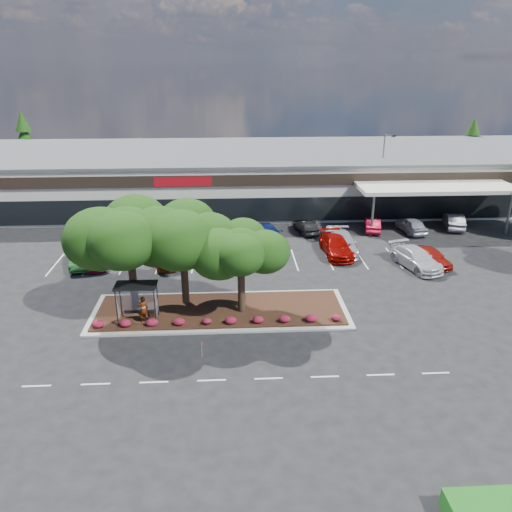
{
  "coord_description": "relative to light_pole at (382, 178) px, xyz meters",
  "views": [
    {
      "loc": [
        -1.17,
        -27.4,
        16.8
      ],
      "look_at": [
        0.75,
        8.1,
        2.6
      ],
      "focal_mm": 35.0,
      "sensor_mm": 36.0,
      "label": 1
    }
  ],
  "objects": [
    {
      "name": "landscape_island",
      "position": [
        -18.28,
        -24.02,
        -3.79
      ],
      "size": [
        18.0,
        6.0,
        0.26
      ],
      "color": "#A7A7A1",
      "rests_on": "ground"
    },
    {
      "name": "car_1",
      "position": [
        -29.11,
        -14.72,
        -3.25
      ],
      "size": [
        2.54,
        4.8,
        1.32
      ],
      "primitive_type": "imported",
      "rotation": [
        0.0,
        0.0,
        0.16
      ],
      "color": "maroon",
      "rests_on": "ground"
    },
    {
      "name": "car_13",
      "position": [
        -9.75,
        -7.27,
        -3.23
      ],
      "size": [
        2.26,
        4.37,
        1.37
      ],
      "primitive_type": "imported",
      "rotation": [
        0.0,
        0.0,
        3.34
      ],
      "color": "black",
      "rests_on": "ground"
    },
    {
      "name": "retail_store",
      "position": [
        -16.21,
        5.89,
        -0.76
      ],
      "size": [
        80.4,
        25.2,
        6.25
      ],
      "color": "beige",
      "rests_on": "ground"
    },
    {
      "name": "lane_markings",
      "position": [
        -16.42,
        -17.6,
        -3.91
      ],
      "size": [
        33.12,
        20.06,
        0.01
      ],
      "color": "silver",
      "rests_on": "ground"
    },
    {
      "name": "conifer_north_east",
      "position": [
        17.72,
        15.98,
        0.59
      ],
      "size": [
        3.96,
        3.96,
        9.0
      ],
      "primitive_type": "cone",
      "color": "#16330B",
      "rests_on": "ground"
    },
    {
      "name": "car_5",
      "position": [
        -7.87,
        -13.42,
        -3.08
      ],
      "size": [
        2.57,
        5.81,
        1.66
      ],
      "primitive_type": "imported",
      "rotation": [
        0.0,
        0.0,
        0.04
      ],
      "color": "#8F0803",
      "rests_on": "ground"
    },
    {
      "name": "ground",
      "position": [
        -16.28,
        -28.02,
        -3.91
      ],
      "size": [
        160.0,
        160.0,
        0.0
      ],
      "primitive_type": "plane",
      "color": "black",
      "rests_on": "ground"
    },
    {
      "name": "bus_shelter",
      "position": [
        -23.78,
        -25.07,
        -1.61
      ],
      "size": [
        2.75,
        1.55,
        2.59
      ],
      "color": "black",
      "rests_on": "landscape_island"
    },
    {
      "name": "island_tree_mid",
      "position": [
        -20.78,
        -22.82,
        0.01
      ],
      "size": [
        6.6,
        6.6,
        7.32
      ],
      "primitive_type": null,
      "color": "#16330B",
      "rests_on": "landscape_island"
    },
    {
      "name": "car_0",
      "position": [
        -30.39,
        -14.71,
        -3.13
      ],
      "size": [
        2.48,
        4.99,
        1.57
      ],
      "primitive_type": "imported",
      "rotation": [
        0.0,
        0.0,
        0.18
      ],
      "color": "#1F5421",
      "rests_on": "ground"
    },
    {
      "name": "car_12",
      "position": [
        -14.12,
        -8.51,
        -3.14
      ],
      "size": [
        3.66,
        5.71,
        1.54
      ],
      "primitive_type": "imported",
      "rotation": [
        0.0,
        0.0,
        3.45
      ],
      "color": "navy",
      "rests_on": "ground"
    },
    {
      "name": "car_9",
      "position": [
        -25.84,
        -7.98,
        -3.09
      ],
      "size": [
        3.14,
        5.17,
        1.64
      ],
      "primitive_type": "imported",
      "rotation": [
        0.0,
        0.0,
        2.88
      ],
      "color": "#B1B7BD",
      "rests_on": "ground"
    },
    {
      "name": "car_14",
      "position": [
        -7.3,
        -9.33,
        -3.24
      ],
      "size": [
        2.32,
        4.32,
        1.35
      ],
      "primitive_type": "imported",
      "rotation": [
        0.0,
        0.0,
        2.91
      ],
      "color": "#B7B7B7",
      "rests_on": "ground"
    },
    {
      "name": "car_2",
      "position": [
        -23.16,
        -15.09,
        -3.15
      ],
      "size": [
        2.72,
        4.75,
        1.52
      ],
      "primitive_type": "imported",
      "rotation": [
        0.0,
        0.0,
        0.22
      ],
      "color": "maroon",
      "rests_on": "ground"
    },
    {
      "name": "shrub_row",
      "position": [
        -18.28,
        -26.12,
        -3.4
      ],
      "size": [
        17.0,
        0.8,
        0.5
      ],
      "primitive_type": null,
      "color": "maroon",
      "rests_on": "landscape_island"
    },
    {
      "name": "survey_stake",
      "position": [
        -19.3,
        -29.65,
        -3.25
      ],
      "size": [
        0.07,
        0.14,
        1.03
      ],
      "color": "#A48255",
      "rests_on": "ground"
    },
    {
      "name": "car_16",
      "position": [
        1.13,
        -7.59,
        -3.14
      ],
      "size": [
        2.4,
        4.76,
        1.56
      ],
      "primitive_type": "imported",
      "rotation": [
        0.0,
        0.0,
        3.27
      ],
      "color": "#A8ABB3",
      "rests_on": "ground"
    },
    {
      "name": "car_7",
      "position": [
        -0.08,
        -16.26,
        -3.18
      ],
      "size": [
        2.73,
        4.62,
        1.47
      ],
      "primitive_type": "imported",
      "rotation": [
        0.0,
        0.0,
        0.24
      ],
      "color": "maroon",
      "rests_on": "ground"
    },
    {
      "name": "car_10",
      "position": [
        -25.2,
        -5.93,
        -3.17
      ],
      "size": [
        3.73,
        5.5,
        1.48
      ],
      "primitive_type": "imported",
      "rotation": [
        0.0,
        0.0,
        2.78
      ],
      "color": "silver",
      "rests_on": "ground"
    },
    {
      "name": "light_pole",
      "position": [
        0.0,
        0.0,
        0.0
      ],
      "size": [
        1.43,
        0.6,
        8.89
      ],
      "rotation": [
        0.0,
        0.0,
        0.17
      ],
      "color": "#A7A7A1",
      "rests_on": "ground"
    },
    {
      "name": "car_11",
      "position": [
        -21.71,
        -5.93,
        -3.22
      ],
      "size": [
        2.22,
        4.39,
        1.38
      ],
      "primitive_type": "imported",
      "rotation": [
        0.0,
        0.0,
        3.33
      ],
      "color": "#999BA3",
      "rests_on": "ground"
    },
    {
      "name": "island_tree_east",
      "position": [
        -16.78,
        -24.32,
        -0.4
      ],
      "size": [
        5.8,
        5.8,
        6.5
      ],
      "primitive_type": null,
      "color": "#16330B",
      "rests_on": "landscape_island"
    },
    {
      "name": "car_8",
      "position": [
        -1.65,
        -16.73,
        -3.1
      ],
      "size": [
        3.82,
        6.06,
        1.64
      ],
      "primitive_type": "imported",
      "rotation": [
        0.0,
        0.0,
        0.29
      ],
      "color": "silver",
      "rests_on": "ground"
    },
    {
      "name": "car_15",
      "position": [
        -2.74,
        -6.87,
        -3.22
      ],
      "size": [
        2.29,
        4.44,
        1.4
      ],
      "primitive_type": "imported",
      "rotation": [
        0.0,
        0.0,
        2.94
      ],
      "color": "maroon",
      "rests_on": "ground"
    },
    {
      "name": "car_17",
      "position": [
        6.06,
        -6.53,
        -3.12
      ],
      "size": [
        2.85,
        5.11,
        1.59
      ],
      "primitive_type": "imported",
      "rotation": [
        0.0,
        0.0,
        2.89
      ],
      "color": "slate",
      "rests_on": "ground"
    },
    {
      "name": "person_waiting",
      "position": [
        -23.37,
        -25.52,
        -2.74
      ],
      "size": [
        0.75,
        0.59,
        1.83
      ],
      "primitive_type": "imported",
      "rotation": [
        0.0,
        0.0,
        3.39
      ],
      "color": "#594C47",
      "rests_on": "landscape_island"
    },
    {
      "name": "car_4",
      "position": [
        -17.34,
        -12.42,
        -3.07
      ],
      "size": [
        2.36,
        5.29,
        1.69
      ],
      "primitive_type": "imported",
      "rotation": [
        0.0,
        0.0,
        -0.12
      ],
      "color": "slate",
      "rests_on": "ground"
    },
    {
      "name": "island_tree_west",
      "position": [
        -24.28,
        -23.52,
        0.29
      ],
      "size": [
        7.2,
        7.2,
        7.89
      ],
      "primitive_type": null,
      "color": "#16330B",
      "rests_on": "landscape_island"
    },
    {
      "name": "conifer_north_west",
      "position": [
        -46.28,
        17.98,
        1.09
      ],
      "size": [
        4.4,
        4.4,
        10.0
      ],
      "primitive_type": "cone",
      "color": "#16330B",
      "rests_on": "ground"
    },
    {
      "name": "car_6",
      "position": [
        -7.13,
        -12.69,
        -3.08
      ],
      "size": [
        2.64,
        5.84,
        1.66
      ],
      "primitive_type": "imported",
      "rotation": [
        0.0,
        0.0,
        -0.05
      ],
      "color": "#ABADB7",
      "rests_on": "ground"
    }
  ]
}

